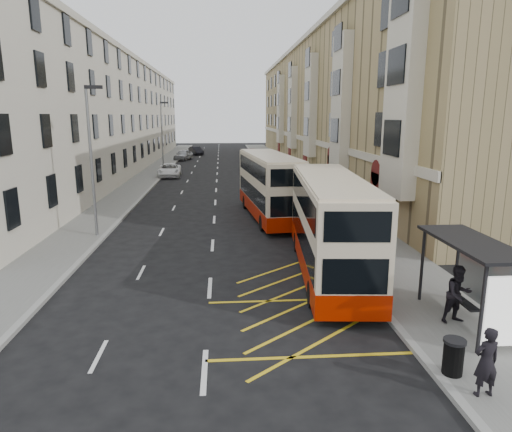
{
  "coord_description": "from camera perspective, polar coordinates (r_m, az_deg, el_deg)",
  "views": [
    {
      "loc": [
        0.55,
        -12.97,
        6.63
      ],
      "look_at": [
        2.14,
        8.21,
        1.92
      ],
      "focal_mm": 32.0,
      "sensor_mm": 36.0,
      "label": 1
    }
  ],
  "objects": [
    {
      "name": "double_decker_rear",
      "position": [
        29.68,
        1.66,
        3.76
      ],
      "size": [
        3.42,
        10.65,
        4.18
      ],
      "rotation": [
        0.0,
        0.0,
        0.1
      ],
      "color": "beige",
      "rests_on": "ground"
    },
    {
      "name": "road_markings",
      "position": [
        58.35,
        -4.84,
        5.93
      ],
      "size": [
        10.0,
        110.0,
        0.01
      ],
      "primitive_type": null,
      "color": "silver",
      "rests_on": "ground"
    },
    {
      "name": "terrace_right",
      "position": [
        60.09,
        9.76,
        13.16
      ],
      "size": [
        10.75,
        79.0,
        15.25
      ],
      "color": "tan",
      "rests_on": "ground"
    },
    {
      "name": "pedestrian_far",
      "position": [
        22.26,
        14.11,
        -2.25
      ],
      "size": [
        1.21,
        0.8,
        1.92
      ],
      "primitive_type": "imported",
      "rotation": [
        0.0,
        0.0,
        2.81
      ],
      "color": "black",
      "rests_on": "pavement_right"
    },
    {
      "name": "car_red",
      "position": [
        72.45,
        -0.61,
        7.84
      ],
      "size": [
        2.98,
        5.53,
        1.52
      ],
      "primitive_type": "imported",
      "rotation": [
        0.0,
        0.0,
        3.31
      ],
      "color": "maroon",
      "rests_on": "ground"
    },
    {
      "name": "street_lamp_near",
      "position": [
        25.98,
        -19.85,
        7.36
      ],
      "size": [
        0.93,
        0.18,
        8.0
      ],
      "color": "slate",
      "rests_on": "pavement_left"
    },
    {
      "name": "kerb_left",
      "position": [
        43.96,
        -12.84,
        3.6
      ],
      "size": [
        0.25,
        120.0,
        0.15
      ],
      "primitive_type": "cube",
      "color": "gray",
      "rests_on": "ground"
    },
    {
      "name": "pavement_right",
      "position": [
        44.1,
        5.49,
        3.88
      ],
      "size": [
        4.0,
        120.0,
        0.15
      ],
      "primitive_type": "cube",
      "color": "#60605C",
      "rests_on": "ground"
    },
    {
      "name": "litter_bin",
      "position": [
        13.13,
        23.45,
        -15.77
      ],
      "size": [
        0.57,
        0.57,
        0.95
      ],
      "color": "black",
      "rests_on": "pavement_right"
    },
    {
      "name": "guard_railing",
      "position": [
        20.4,
        12.15,
        -4.23
      ],
      "size": [
        0.06,
        6.56,
        1.01
      ],
      "color": "red",
      "rests_on": "pavement_right"
    },
    {
      "name": "double_decker_front",
      "position": [
        19.21,
        9.23,
        -1.22
      ],
      "size": [
        3.28,
        10.65,
        4.18
      ],
      "rotation": [
        0.0,
        0.0,
        -0.08
      ],
      "color": "beige",
      "rests_on": "ground"
    },
    {
      "name": "bus_shelter",
      "position": [
        15.47,
        26.35,
        -5.73
      ],
      "size": [
        1.65,
        4.25,
        2.7
      ],
      "color": "black",
      "rests_on": "pavement_right"
    },
    {
      "name": "car_dark",
      "position": [
        79.48,
        -7.52,
        8.1
      ],
      "size": [
        2.92,
        4.47,
        1.39
      ],
      "primitive_type": "imported",
      "rotation": [
        0.0,
        0.0,
        0.37
      ],
      "color": "black",
      "rests_on": "ground"
    },
    {
      "name": "ground",
      "position": [
        14.58,
        -6.18,
        -14.63
      ],
      "size": [
        200.0,
        200.0,
        0.0
      ],
      "primitive_type": "plane",
      "color": "black",
      "rests_on": "ground"
    },
    {
      "name": "pedestrian_near",
      "position": [
        12.36,
        26.83,
        -15.97
      ],
      "size": [
        0.67,
        0.47,
        1.73
      ],
      "primitive_type": "imported",
      "rotation": [
        0.0,
        0.0,
        3.24
      ],
      "color": "black",
      "rests_on": "pavement_right"
    },
    {
      "name": "street_lamp_far",
      "position": [
        55.44,
        -11.63,
        10.18
      ],
      "size": [
        0.93,
        0.18,
        8.0
      ],
      "color": "slate",
      "rests_on": "pavement_left"
    },
    {
      "name": "car_silver",
      "position": [
        70.16,
        -9.07,
        7.56
      ],
      "size": [
        2.97,
        4.99,
        1.59
      ],
      "primitive_type": "imported",
      "rotation": [
        0.0,
        0.0,
        -0.25
      ],
      "color": "#9C9FA3",
      "rests_on": "ground"
    },
    {
      "name": "terrace_left",
      "position": [
        60.12,
        -18.14,
        11.78
      ],
      "size": [
        9.18,
        79.0,
        13.25
      ],
      "color": "beige",
      "rests_on": "ground"
    },
    {
      "name": "white_van",
      "position": [
        51.18,
        -10.78,
        5.65
      ],
      "size": [
        2.68,
        5.37,
        1.46
      ],
      "primitive_type": "imported",
      "rotation": [
        0.0,
        0.0,
        0.05
      ],
      "color": "white",
      "rests_on": "ground"
    },
    {
      "name": "kerb_right",
      "position": [
        43.81,
        2.9,
        3.87
      ],
      "size": [
        0.25,
        120.0,
        0.15
      ],
      "primitive_type": "cube",
      "color": "gray",
      "rests_on": "ground"
    },
    {
      "name": "pedestrian_mid",
      "position": [
        15.95,
        23.96,
        -8.94
      ],
      "size": [
        1.04,
        0.88,
        1.89
      ],
      "primitive_type": "imported",
      "rotation": [
        0.0,
        0.0,
        0.19
      ],
      "color": "black",
      "rests_on": "pavement_right"
    },
    {
      "name": "pavement_left",
      "position": [
        44.21,
        -14.77,
        3.55
      ],
      "size": [
        3.0,
        120.0,
        0.15
      ],
      "primitive_type": "cube",
      "color": "#60605C",
      "rests_on": "ground"
    }
  ]
}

